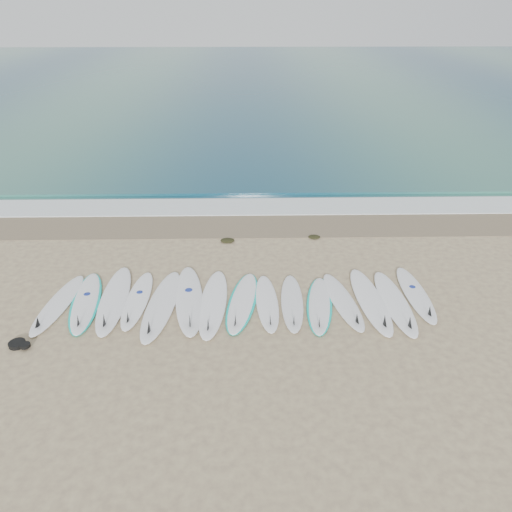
{
  "coord_description": "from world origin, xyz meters",
  "views": [
    {
      "loc": [
        0.15,
        -9.27,
        6.01
      ],
      "look_at": [
        0.36,
        1.4,
        0.4
      ],
      "focal_mm": 35.0,
      "sensor_mm": 36.0,
      "label": 1
    }
  ],
  "objects_px": {
    "leash_coil": "(19,344)",
    "surfboard_7": "(242,302)",
    "surfboard_0": "(57,305)",
    "surfboard_14": "(416,295)"
  },
  "relations": [
    {
      "from": "surfboard_7",
      "to": "surfboard_14",
      "type": "distance_m",
      "value": 3.91
    },
    {
      "from": "surfboard_14",
      "to": "leash_coil",
      "type": "bearing_deg",
      "value": -169.65
    },
    {
      "from": "surfboard_7",
      "to": "surfboard_0",
      "type": "bearing_deg",
      "value": -170.73
    },
    {
      "from": "surfboard_14",
      "to": "leash_coil",
      "type": "xyz_separation_m",
      "value": [
        -8.19,
        -1.61,
        -0.0
      ]
    },
    {
      "from": "surfboard_0",
      "to": "surfboard_14",
      "type": "height_order",
      "value": "surfboard_0"
    },
    {
      "from": "surfboard_0",
      "to": "surfboard_7",
      "type": "relative_size",
      "value": 0.97
    },
    {
      "from": "surfboard_0",
      "to": "surfboard_7",
      "type": "bearing_deg",
      "value": 6.99
    },
    {
      "from": "surfboard_7",
      "to": "leash_coil",
      "type": "height_order",
      "value": "surfboard_7"
    },
    {
      "from": "surfboard_0",
      "to": "surfboard_14",
      "type": "bearing_deg",
      "value": 8.22
    },
    {
      "from": "leash_coil",
      "to": "surfboard_7",
      "type": "bearing_deg",
      "value": 18.06
    }
  ]
}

